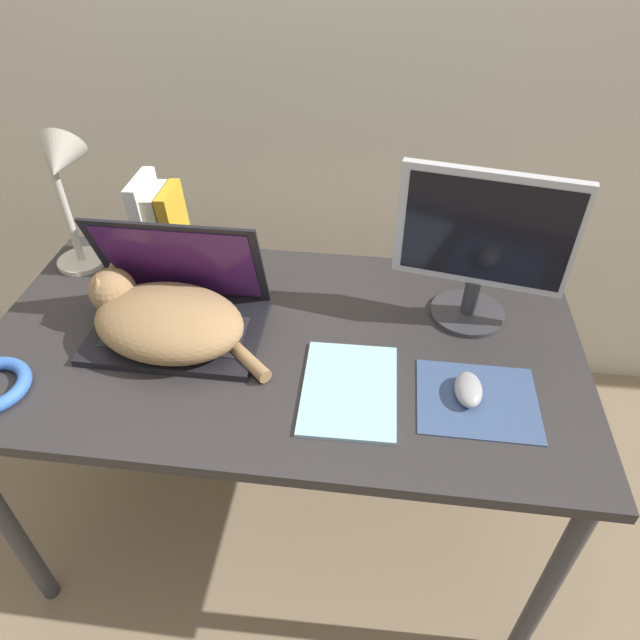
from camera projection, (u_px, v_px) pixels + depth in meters
ground_plane at (270, 640)px, 1.53m from camera, size 12.00×12.00×0.00m
wall_back at (323, 3)px, 1.59m from camera, size 8.00×0.05×2.60m
desk at (283, 363)px, 1.38m from camera, size 1.39×0.75×0.76m
laptop at (178, 310)px, 1.33m from camera, size 0.39×0.27×0.27m
cat at (163, 319)px, 1.29m from camera, size 0.45×0.29×0.15m
external_monitor at (482, 245)px, 1.27m from camera, size 0.39×0.18×0.38m
mousepad at (477, 400)px, 1.18m from camera, size 0.25×0.21×0.00m
computer_mouse at (468, 389)px, 1.18m from camera, size 0.06×0.10×0.04m
book_row at (162, 228)px, 1.48m from camera, size 0.11×0.14×0.26m
desk_lamp at (64, 183)px, 1.38m from camera, size 0.17×0.17×0.39m
notepad at (349, 389)px, 1.20m from camera, size 0.20×0.27×0.01m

